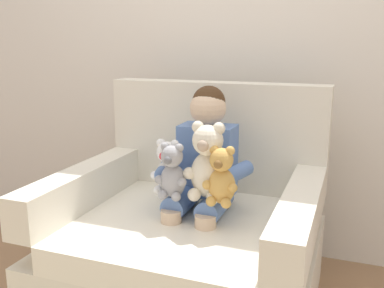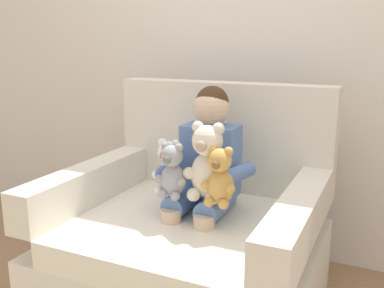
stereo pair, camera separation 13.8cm
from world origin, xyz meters
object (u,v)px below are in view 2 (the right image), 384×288
(plush_grey, at_px, (172,172))
(plush_cream, at_px, (208,164))
(plush_honey, at_px, (220,178))
(armchair, at_px, (192,242))
(plush_white, at_px, (169,168))
(seated_child, at_px, (205,167))

(plush_grey, relative_size, plush_cream, 0.72)
(plush_honey, bearing_deg, armchair, 159.67)
(plush_cream, height_order, plush_honey, plush_cream)
(armchair, bearing_deg, plush_white, -133.22)
(armchair, xyz_separation_m, plush_honey, (0.19, -0.13, 0.38))
(seated_child, height_order, plush_grey, seated_child)
(plush_grey, bearing_deg, plush_white, 112.50)
(plush_white, xyz_separation_m, plush_grey, (0.04, -0.05, -0.00))
(plush_white, relative_size, plush_grey, 1.01)
(plush_white, xyz_separation_m, plush_honey, (0.27, -0.05, 0.00))
(plush_cream, bearing_deg, armchair, 122.75)
(plush_grey, distance_m, plush_cream, 0.16)
(armchair, height_order, seated_child, seated_child)
(armchair, distance_m, plush_cream, 0.45)
(seated_child, xyz_separation_m, plush_honey, (0.14, -0.18, 0.02))
(plush_grey, relative_size, plush_honey, 0.97)
(plush_cream, bearing_deg, seated_child, 96.57)
(seated_child, xyz_separation_m, plush_grey, (-0.08, -0.18, 0.01))
(seated_child, relative_size, plush_grey, 3.33)
(seated_child, bearing_deg, plush_honey, -48.19)
(seated_child, height_order, plush_cream, seated_child)
(plush_grey, distance_m, plush_honey, 0.22)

